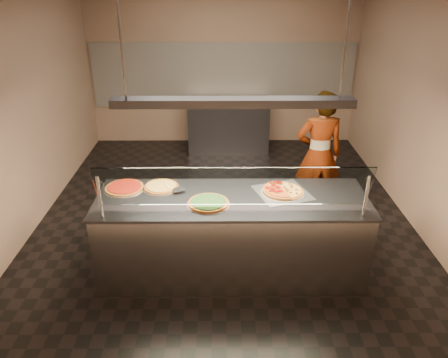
{
  "coord_description": "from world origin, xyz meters",
  "views": [
    {
      "loc": [
        -0.05,
        -5.22,
        3.07
      ],
      "look_at": [
        -0.02,
        -0.94,
        1.02
      ],
      "focal_mm": 35.0,
      "sensor_mm": 36.0,
      "label": 1
    }
  ],
  "objects_px": {
    "serving_counter": "(232,235)",
    "worker": "(319,154)",
    "heat_lamp_housing": "(233,102)",
    "sneeze_guard": "(233,187)",
    "half_pizza_pepperoni": "(273,190)",
    "pizza_spinach": "(208,203)",
    "half_pizza_sausage": "(292,190)",
    "pizza_cheese": "(161,186)",
    "pizza_tomato": "(125,187)",
    "perforated_tray": "(283,192)",
    "pizza_spatula": "(172,187)",
    "prep_table": "(228,125)"
  },
  "relations": [
    {
      "from": "pizza_spatula",
      "to": "worker",
      "type": "relative_size",
      "value": 0.14
    },
    {
      "from": "perforated_tray",
      "to": "heat_lamp_housing",
      "type": "height_order",
      "value": "heat_lamp_housing"
    },
    {
      "from": "heat_lamp_housing",
      "to": "half_pizza_sausage",
      "type": "bearing_deg",
      "value": 9.86
    },
    {
      "from": "serving_counter",
      "to": "heat_lamp_housing",
      "type": "height_order",
      "value": "heat_lamp_housing"
    },
    {
      "from": "half_pizza_pepperoni",
      "to": "heat_lamp_housing",
      "type": "bearing_deg",
      "value": -165.44
    },
    {
      "from": "pizza_spinach",
      "to": "heat_lamp_housing",
      "type": "height_order",
      "value": "heat_lamp_housing"
    },
    {
      "from": "serving_counter",
      "to": "worker",
      "type": "bearing_deg",
      "value": 48.53
    },
    {
      "from": "prep_table",
      "to": "heat_lamp_housing",
      "type": "relative_size",
      "value": 0.65
    },
    {
      "from": "heat_lamp_housing",
      "to": "pizza_spinach",
      "type": "bearing_deg",
      "value": -151.04
    },
    {
      "from": "pizza_spinach",
      "to": "pizza_cheese",
      "type": "height_order",
      "value": "pizza_spinach"
    },
    {
      "from": "worker",
      "to": "perforated_tray",
      "type": "bearing_deg",
      "value": 58.95
    },
    {
      "from": "sneeze_guard",
      "to": "perforated_tray",
      "type": "bearing_deg",
      "value": 40.01
    },
    {
      "from": "half_pizza_sausage",
      "to": "heat_lamp_housing",
      "type": "xyz_separation_m",
      "value": [
        -0.65,
        -0.11,
        0.99
      ]
    },
    {
      "from": "prep_table",
      "to": "heat_lamp_housing",
      "type": "xyz_separation_m",
      "value": [
        -0.03,
        -3.75,
        1.48
      ]
    },
    {
      "from": "pizza_spinach",
      "to": "prep_table",
      "type": "relative_size",
      "value": 0.3
    },
    {
      "from": "half_pizza_sausage",
      "to": "pizza_spatula",
      "type": "bearing_deg",
      "value": 176.46
    },
    {
      "from": "sneeze_guard",
      "to": "pizza_tomato",
      "type": "xyz_separation_m",
      "value": [
        -1.16,
        0.57,
        -0.28
      ]
    },
    {
      "from": "sneeze_guard",
      "to": "heat_lamp_housing",
      "type": "height_order",
      "value": "heat_lamp_housing"
    },
    {
      "from": "half_pizza_sausage",
      "to": "pizza_spinach",
      "type": "distance_m",
      "value": 0.92
    },
    {
      "from": "half_pizza_sausage",
      "to": "pizza_spinach",
      "type": "relative_size",
      "value": 1.07
    },
    {
      "from": "pizza_spatula",
      "to": "sneeze_guard",
      "type": "bearing_deg",
      "value": -39.71
    },
    {
      "from": "serving_counter",
      "to": "perforated_tray",
      "type": "xyz_separation_m",
      "value": [
        0.54,
        0.11,
        0.47
      ]
    },
    {
      "from": "serving_counter",
      "to": "pizza_tomato",
      "type": "height_order",
      "value": "pizza_tomato"
    },
    {
      "from": "half_pizza_sausage",
      "to": "pizza_spinach",
      "type": "height_order",
      "value": "half_pizza_sausage"
    },
    {
      "from": "worker",
      "to": "heat_lamp_housing",
      "type": "xyz_separation_m",
      "value": [
        -1.19,
        -1.34,
        1.09
      ]
    },
    {
      "from": "sneeze_guard",
      "to": "pizza_cheese",
      "type": "bearing_deg",
      "value": 142.63
    },
    {
      "from": "half_pizza_pepperoni",
      "to": "half_pizza_sausage",
      "type": "bearing_deg",
      "value": -0.38
    },
    {
      "from": "heat_lamp_housing",
      "to": "sneeze_guard",
      "type": "bearing_deg",
      "value": -90.0
    },
    {
      "from": "sneeze_guard",
      "to": "pizza_cheese",
      "type": "relative_size",
      "value": 6.52
    },
    {
      "from": "heat_lamp_housing",
      "to": "worker",
      "type": "bearing_deg",
      "value": 48.53
    },
    {
      "from": "half_pizza_sausage",
      "to": "pizza_cheese",
      "type": "distance_m",
      "value": 1.42
    },
    {
      "from": "half_pizza_sausage",
      "to": "worker",
      "type": "relative_size",
      "value": 0.28
    },
    {
      "from": "half_pizza_sausage",
      "to": "worker",
      "type": "xyz_separation_m",
      "value": [
        0.54,
        1.23,
        -0.09
      ]
    },
    {
      "from": "sneeze_guard",
      "to": "worker",
      "type": "bearing_deg",
      "value": 54.85
    },
    {
      "from": "pizza_tomato",
      "to": "prep_table",
      "type": "height_order",
      "value": "pizza_tomato"
    },
    {
      "from": "half_pizza_sausage",
      "to": "perforated_tray",
      "type": "bearing_deg",
      "value": -179.92
    },
    {
      "from": "half_pizza_pepperoni",
      "to": "pizza_tomato",
      "type": "distance_m",
      "value": 1.61
    },
    {
      "from": "perforated_tray",
      "to": "pizza_spatula",
      "type": "height_order",
      "value": "pizza_spatula"
    },
    {
      "from": "half_pizza_pepperoni",
      "to": "prep_table",
      "type": "distance_m",
      "value": 3.7
    },
    {
      "from": "pizza_cheese",
      "to": "worker",
      "type": "xyz_separation_m",
      "value": [
        1.96,
        1.1,
        -0.08
      ]
    },
    {
      "from": "pizza_tomato",
      "to": "pizza_spatula",
      "type": "bearing_deg",
      "value": -3.47
    },
    {
      "from": "serving_counter",
      "to": "half_pizza_sausage",
      "type": "xyz_separation_m",
      "value": [
        0.65,
        0.11,
        0.49
      ]
    },
    {
      "from": "pizza_spinach",
      "to": "pizza_tomato",
      "type": "bearing_deg",
      "value": 158.72
    },
    {
      "from": "half_pizza_pepperoni",
      "to": "pizza_spinach",
      "type": "height_order",
      "value": "half_pizza_pepperoni"
    },
    {
      "from": "serving_counter",
      "to": "pizza_cheese",
      "type": "distance_m",
      "value": 0.94
    },
    {
      "from": "half_pizza_sausage",
      "to": "worker",
      "type": "height_order",
      "value": "worker"
    },
    {
      "from": "half_pizza_pepperoni",
      "to": "half_pizza_sausage",
      "type": "height_order",
      "value": "half_pizza_pepperoni"
    },
    {
      "from": "perforated_tray",
      "to": "pizza_tomato",
      "type": "bearing_deg",
      "value": 176.26
    },
    {
      "from": "half_pizza_sausage",
      "to": "pizza_tomato",
      "type": "relative_size",
      "value": 1.08
    },
    {
      "from": "pizza_tomato",
      "to": "worker",
      "type": "height_order",
      "value": "worker"
    }
  ]
}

